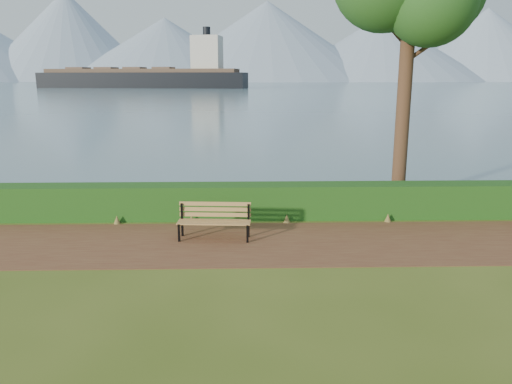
{
  "coord_description": "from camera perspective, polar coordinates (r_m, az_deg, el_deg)",
  "views": [
    {
      "loc": [
        0.37,
        -11.55,
        4.07
      ],
      "look_at": [
        0.7,
        1.2,
        1.1
      ],
      "focal_mm": 35.0,
      "sensor_mm": 36.0,
      "label": 1
    }
  ],
  "objects": [
    {
      "name": "hedge",
      "position": [
        14.6,
        -2.9,
        -1.06
      ],
      "size": [
        32.0,
        0.85,
        1.0
      ],
      "primitive_type": "cube",
      "color": "#154614",
      "rests_on": "ground"
    },
    {
      "name": "bench",
      "position": [
        12.78,
        -4.76,
        -3.01
      ],
      "size": [
        1.88,
        0.67,
        0.93
      ],
      "rotation": [
        0.0,
        0.0,
        -0.07
      ],
      "color": "black",
      "rests_on": "ground"
    },
    {
      "name": "ground",
      "position": [
        12.25,
        -3.16,
        -6.32
      ],
      "size": [
        140.0,
        140.0,
        0.0
      ],
      "primitive_type": "plane",
      "color": "#415518",
      "rests_on": "ground"
    },
    {
      "name": "water",
      "position": [
        271.58,
        -1.59,
        12.26
      ],
      "size": [
        700.0,
        510.0,
        0.0
      ],
      "primitive_type": "cube",
      "color": "slate",
      "rests_on": "ground"
    },
    {
      "name": "cargo_ship",
      "position": [
        180.02,
        -12.1,
        12.59
      ],
      "size": [
        73.37,
        23.57,
        22.0
      ],
      "rotation": [
        0.0,
        0.0,
        -0.17
      ],
      "color": "black",
      "rests_on": "ground"
    },
    {
      "name": "path",
      "position": [
        12.53,
        -3.12,
        -5.84
      ],
      "size": [
        40.0,
        3.4,
        0.01
      ],
      "primitive_type": "cube",
      "color": "brown",
      "rests_on": "ground"
    },
    {
      "name": "mountains",
      "position": [
        418.38,
        -2.9,
        16.35
      ],
      "size": [
        585.0,
        190.0,
        70.0
      ],
      "color": "#7A8CA3",
      "rests_on": "ground"
    }
  ]
}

